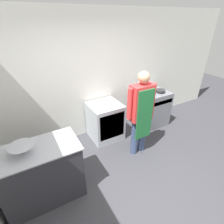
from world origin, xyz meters
TOP-DOWN VIEW (x-y plane):
  - ground_plane at (0.00, 0.00)m, footprint 14.00×14.00m
  - wall_back at (0.00, 1.99)m, footprint 8.00×0.05m
  - prep_counter at (-1.32, 0.69)m, footprint 1.13×0.62m
  - stove at (1.48, 1.57)m, footprint 0.82×0.69m
  - fridge_unit at (0.20, 1.61)m, footprint 0.68×0.66m
  - person_cook at (0.55, 0.82)m, footprint 0.61×0.24m
  - mixing_bowl at (-1.48, 0.68)m, footprint 0.32×0.32m
  - stock_pot at (1.29, 1.69)m, footprint 0.27×0.27m
  - saute_pan at (1.64, 1.45)m, footprint 0.23×0.23m

SIDE VIEW (x-z plane):
  - ground_plane at x=0.00m, z-range 0.00..0.00m
  - fridge_unit at x=0.20m, z-range 0.00..0.84m
  - stove at x=1.48m, z-range -0.01..0.90m
  - prep_counter at x=-1.32m, z-range 0.00..0.94m
  - saute_pan at x=1.64m, z-range 0.91..0.96m
  - person_cook at x=0.55m, z-range 0.11..1.83m
  - mixing_bowl at x=-1.48m, z-range 0.94..1.07m
  - stock_pot at x=1.29m, z-range 0.91..1.18m
  - wall_back at x=0.00m, z-range 0.00..2.70m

